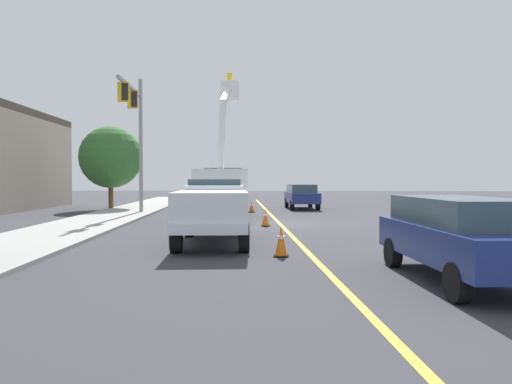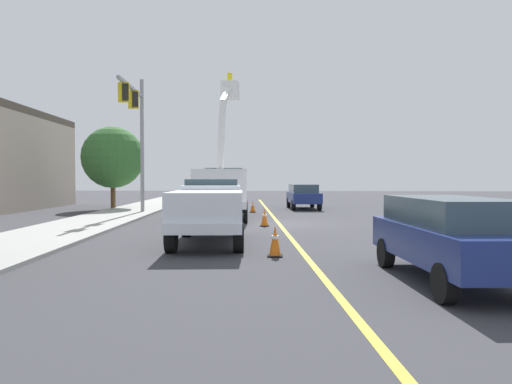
# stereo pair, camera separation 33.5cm
# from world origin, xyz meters

# --- Properties ---
(ground) EXTENTS (120.00, 120.00, 0.00)m
(ground) POSITION_xyz_m (0.00, 0.00, 0.00)
(ground) COLOR #38383D
(sidewalk_far_side) EXTENTS (60.06, 9.61, 0.12)m
(sidewalk_far_side) POSITION_xyz_m (-0.87, 8.63, 0.06)
(sidewalk_far_side) COLOR #9E9E99
(sidewalk_far_side) RESTS_ON ground
(lane_centre_stripe) EXTENTS (49.76, 5.18, 0.01)m
(lane_centre_stripe) POSITION_xyz_m (0.00, 0.00, 0.00)
(lane_centre_stripe) COLOR yellow
(lane_centre_stripe) RESTS_ON ground
(utility_bucket_truck) EXTENTS (8.41, 3.31, 7.68)m
(utility_bucket_truck) POSITION_xyz_m (2.88, 3.04, 1.62)
(utility_bucket_truck) COLOR white
(utility_bucket_truck) RESTS_ON ground
(service_pickup_truck) EXTENTS (5.78, 2.65, 2.06)m
(service_pickup_truck) POSITION_xyz_m (-7.01, 2.05, 1.12)
(service_pickup_truck) COLOR white
(service_pickup_truck) RESTS_ON ground
(passing_minivan) EXTENTS (4.97, 2.37, 1.69)m
(passing_minivan) POSITION_xyz_m (11.00, -1.42, 0.97)
(passing_minivan) COLOR navy
(passing_minivan) RESTS_ON ground
(trailing_sedan) EXTENTS (4.97, 2.37, 1.69)m
(trailing_sedan) POSITION_xyz_m (-12.22, -3.77, 0.97)
(trailing_sedan) COLOR navy
(trailing_sedan) RESTS_ON ground
(traffic_cone_leading) EXTENTS (0.40, 0.40, 0.83)m
(traffic_cone_leading) POSITION_xyz_m (-9.39, -0.12, 0.41)
(traffic_cone_leading) COLOR black
(traffic_cone_leading) RESTS_ON ground
(traffic_cone_mid_front) EXTENTS (0.40, 0.40, 0.77)m
(traffic_cone_mid_front) POSITION_xyz_m (-1.24, 0.60, 0.38)
(traffic_cone_mid_front) COLOR black
(traffic_cone_mid_front) RESTS_ON ground
(traffic_cone_mid_rear) EXTENTS (0.40, 0.40, 0.71)m
(traffic_cone_mid_rear) POSITION_xyz_m (7.32, 1.79, 0.35)
(traffic_cone_mid_rear) COLOR black
(traffic_cone_mid_rear) RESTS_ON ground
(traffic_signal_mast) EXTENTS (5.54, 0.83, 7.99)m
(traffic_signal_mast) POSITION_xyz_m (4.42, 8.14, 5.31)
(traffic_signal_mast) COLOR gray
(traffic_signal_mast) RESTS_ON ground
(street_tree_right) EXTENTS (4.15, 4.15, 5.60)m
(street_tree_right) POSITION_xyz_m (9.43, 11.44, 3.52)
(street_tree_right) COLOR brown
(street_tree_right) RESTS_ON ground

